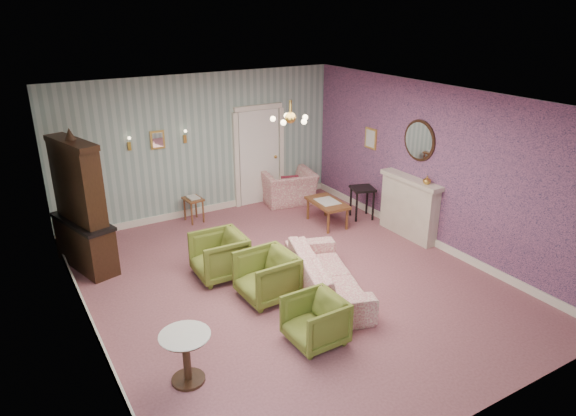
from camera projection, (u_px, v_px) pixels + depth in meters
floor at (290, 282)px, 8.36m from camera, size 7.00×7.00×0.00m
ceiling at (290, 100)px, 7.29m from camera, size 7.00×7.00×0.00m
wall_back at (201, 146)px, 10.62m from camera, size 6.00×0.00×6.00m
wall_front at (478, 305)px, 5.03m from camera, size 6.00×0.00×6.00m
wall_left at (81, 241)px, 6.39m from camera, size 0.00×7.00×7.00m
wall_right at (435, 167)px, 9.26m from camera, size 0.00×7.00×7.00m
wall_right_floral at (434, 167)px, 9.25m from camera, size 0.00×7.00×7.00m
door at (259, 155)px, 11.34m from camera, size 1.12×0.12×2.16m
olive_chair_a at (315, 319)px, 6.76m from camera, size 0.65×0.70×0.71m
olive_chair_b at (267, 274)px, 7.78m from camera, size 0.75×0.80×0.80m
olive_chair_c at (219, 254)px, 8.40m from camera, size 0.77×0.81×0.81m
sofa_chintz at (327, 268)px, 7.92m from camera, size 1.25×2.22×0.83m
wingback_chair at (288, 182)px, 11.51m from camera, size 1.22×0.91×0.96m
dresser at (79, 202)px, 8.44m from camera, size 0.84×1.47×2.32m
fireplace at (409, 207)px, 9.83m from camera, size 0.30×1.40×1.16m
mantel_vase at (427, 180)px, 9.26m from camera, size 0.15×0.15×0.15m
oval_mirror at (419, 141)px, 9.41m from camera, size 0.04×0.76×0.84m
framed_print at (371, 138)px, 10.59m from camera, size 0.04×0.34×0.42m
coffee_table at (327, 213)px, 10.46m from camera, size 0.60×0.99×0.49m
side_table_black at (362, 203)px, 10.72m from camera, size 0.56×0.56×0.67m
pedestal_table at (187, 358)px, 6.06m from camera, size 0.75×0.75×0.65m
nesting_table at (194, 209)px, 10.59m from camera, size 0.36×0.44×0.54m
gilt_mirror_back at (158, 140)px, 10.06m from camera, size 0.28×0.06×0.36m
sconce_left at (129, 144)px, 9.78m from camera, size 0.16×0.12×0.30m
sconce_right at (185, 137)px, 10.31m from camera, size 0.16×0.12×0.30m
chandelier at (290, 119)px, 7.39m from camera, size 0.56×0.56×0.36m
burgundy_cushion at (290, 184)px, 11.37m from camera, size 0.41×0.28×0.39m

